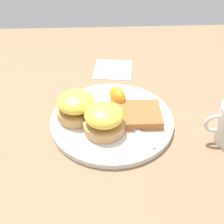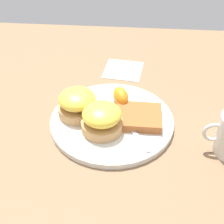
{
  "view_description": "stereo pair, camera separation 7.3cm",
  "coord_description": "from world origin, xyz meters",
  "px_view_note": "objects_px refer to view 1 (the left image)",
  "views": [
    {
      "loc": [
        0.02,
        0.57,
        0.5
      ],
      "look_at": [
        0.0,
        0.0,
        0.03
      ],
      "focal_mm": 50.0,
      "sensor_mm": 36.0,
      "label": 1
    },
    {
      "loc": [
        -0.05,
        0.56,
        0.5
      ],
      "look_at": [
        0.0,
        0.0,
        0.03
      ],
      "focal_mm": 50.0,
      "sensor_mm": 36.0,
      "label": 2
    }
  ],
  "objects_px": {
    "sandwich_benedict_left": "(76,106)",
    "sandwich_benedict_right": "(104,119)",
    "hashbrown_patty": "(139,115)",
    "orange_wedge": "(118,96)",
    "fork": "(126,120)"
  },
  "relations": [
    {
      "from": "hashbrown_patty",
      "to": "fork",
      "type": "xyz_separation_m",
      "value": [
        0.03,
        0.01,
        -0.01
      ]
    },
    {
      "from": "sandwich_benedict_right",
      "to": "fork",
      "type": "relative_size",
      "value": 0.54
    },
    {
      "from": "fork",
      "to": "orange_wedge",
      "type": "bearing_deg",
      "value": -77.58
    },
    {
      "from": "sandwich_benedict_right",
      "to": "fork",
      "type": "bearing_deg",
      "value": -149.41
    },
    {
      "from": "orange_wedge",
      "to": "fork",
      "type": "bearing_deg",
      "value": 102.42
    },
    {
      "from": "sandwich_benedict_left",
      "to": "orange_wedge",
      "type": "distance_m",
      "value": 0.11
    },
    {
      "from": "orange_wedge",
      "to": "sandwich_benedict_left",
      "type": "bearing_deg",
      "value": 25.74
    },
    {
      "from": "sandwich_benedict_left",
      "to": "sandwich_benedict_right",
      "type": "bearing_deg",
      "value": 141.57
    },
    {
      "from": "sandwich_benedict_left",
      "to": "fork",
      "type": "distance_m",
      "value": 0.12
    },
    {
      "from": "hashbrown_patty",
      "to": "orange_wedge",
      "type": "bearing_deg",
      "value": -52.87
    },
    {
      "from": "sandwich_benedict_right",
      "to": "hashbrown_patty",
      "type": "xyz_separation_m",
      "value": [
        -0.08,
        -0.04,
        -0.02
      ]
    },
    {
      "from": "sandwich_benedict_right",
      "to": "fork",
      "type": "xyz_separation_m",
      "value": [
        -0.05,
        -0.03,
        -0.03
      ]
    },
    {
      "from": "hashbrown_patty",
      "to": "orange_wedge",
      "type": "relative_size",
      "value": 1.76
    },
    {
      "from": "orange_wedge",
      "to": "fork",
      "type": "height_order",
      "value": "orange_wedge"
    },
    {
      "from": "sandwich_benedict_left",
      "to": "fork",
      "type": "xyz_separation_m",
      "value": [
        -0.12,
        0.02,
        -0.03
      ]
    }
  ]
}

